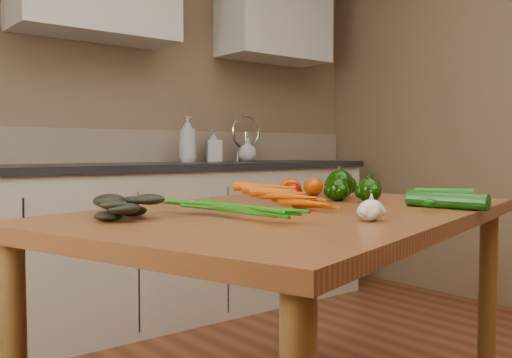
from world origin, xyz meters
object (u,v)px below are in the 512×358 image
object	(u,v)px
tomato_b	(291,189)
carrot_bunch	(268,199)
garlic_bulb	(371,210)
pepper_c	(369,190)
zucchini_a	(442,196)
zucchini_b	(447,200)
soap_bottle_c	(247,149)
leafy_greens	(130,199)
table	(295,238)
tomato_c	(313,187)
pepper_a	(338,190)
tomato_a	(292,192)
soap_bottle_a	(188,139)
pepper_b	(340,184)
soap_bottle_b	(214,146)

from	to	relation	value
tomato_b	carrot_bunch	bearing A→B (deg)	-141.61
garlic_bulb	pepper_c	world-z (taller)	pepper_c
zucchini_a	zucchini_b	xyz separation A→B (m)	(-0.12, -0.09, -0.00)
soap_bottle_c	leafy_greens	xyz separation A→B (m)	(-1.66, -1.63, -0.13)
table	zucchini_a	bearing A→B (deg)	-38.09
carrot_bunch	zucchini_b	size ratio (longest dim) A/B	1.10
tomato_b	tomato_c	distance (m)	0.19
soap_bottle_c	zucchini_b	world-z (taller)	soap_bottle_c
pepper_a	tomato_a	xyz separation A→B (m)	(-0.14, 0.09, -0.01)
soap_bottle_a	pepper_c	bearing A→B (deg)	142.49
table	leafy_greens	xyz separation A→B (m)	(-0.51, 0.08, 0.14)
tomato_c	soap_bottle_a	bearing A→B (deg)	77.68
pepper_c	zucchini_b	world-z (taller)	pepper_c
leafy_greens	tomato_c	size ratio (longest dim) A/B	2.75
tomato_c	pepper_c	bearing A→B (deg)	-98.45
soap_bottle_a	pepper_b	distance (m)	1.60
pepper_b	tomato_b	distance (m)	0.19
pepper_c	tomato_a	xyz separation A→B (m)	(-0.19, 0.19, -0.01)
soap_bottle_a	tomato_b	xyz separation A→B (m)	(-0.49, -1.48, -0.21)
soap_bottle_a	soap_bottle_c	size ratio (longest dim) A/B	1.82
leafy_greens	pepper_a	bearing A→B (deg)	1.77
pepper_c	zucchini_a	size ratio (longest dim) A/B	0.44
soap_bottle_a	zucchini_a	size ratio (longest dim) A/B	1.50
leafy_greens	pepper_b	xyz separation A→B (m)	(0.90, 0.10, -0.00)
pepper_b	zucchini_b	xyz separation A→B (m)	(-0.02, -0.46, -0.03)
leafy_greens	tomato_c	distance (m)	0.94
soap_bottle_c	tomato_c	distance (m)	1.58
pepper_a	zucchini_b	size ratio (longest dim) A/B	0.32
table	pepper_b	xyz separation A→B (m)	(0.39, 0.18, 0.14)
pepper_a	tomato_a	size ratio (longest dim) A/B	1.07
tomato_c	pepper_b	bearing A→B (deg)	-92.27
garlic_bulb	pepper_a	world-z (taller)	pepper_a
tomato_c	zucchini_a	bearing A→B (deg)	-80.15
table	garlic_bulb	xyz separation A→B (m)	(-0.05, -0.34, 0.12)
soap_bottle_c	tomato_b	distance (m)	1.73
garlic_bulb	pepper_b	bearing A→B (deg)	49.36
garlic_bulb	pepper_c	xyz separation A→B (m)	(0.40, 0.34, 0.01)
leafy_greens	pepper_c	bearing A→B (deg)	-5.06
table	zucchini_b	xyz separation A→B (m)	(0.37, -0.29, 0.11)
garlic_bulb	pepper_b	world-z (taller)	pepper_b
table	soap_bottle_b	size ratio (longest dim) A/B	8.21
soap_bottle_a	soap_bottle_b	world-z (taller)	soap_bottle_a
table	soap_bottle_b	xyz separation A→B (m)	(0.93, 1.77, 0.29)
soap_bottle_b	zucchini_a	distance (m)	2.02
zucchini_a	pepper_c	bearing A→B (deg)	125.20
soap_bottle_c	zucchini_a	world-z (taller)	soap_bottle_c
soap_bottle_a	tomato_c	distance (m)	1.46
soap_bottle_a	garlic_bulb	xyz separation A→B (m)	(-0.76, -2.07, -0.22)
soap_bottle_a	tomato_c	xyz separation A→B (m)	(-0.31, -1.41, -0.21)
tomato_b	tomato_c	bearing A→B (deg)	19.67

